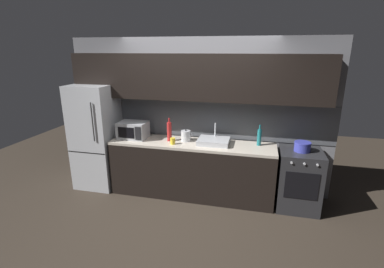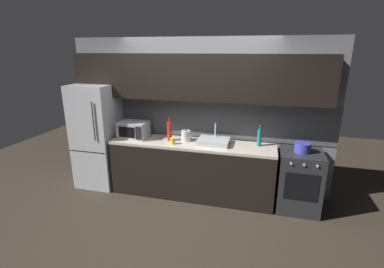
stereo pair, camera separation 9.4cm
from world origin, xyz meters
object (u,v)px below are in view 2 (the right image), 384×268
microwave (134,130)px  cooking_pot (303,147)px  wine_bottle_red (170,131)px  refrigerator (98,136)px  oven_range (299,181)px  wine_bottle_teal (259,137)px  kettle (186,136)px  mug_yellow (173,141)px

microwave → cooking_pot: bearing=-0.4°
wine_bottle_red → refrigerator: bearing=-179.5°
oven_range → wine_bottle_teal: 0.85m
oven_range → kettle: bearing=177.9°
wine_bottle_red → microwave: bearing=179.4°
oven_range → microwave: 2.71m
oven_range → wine_bottle_teal: (-0.61, 0.12, 0.58)m
refrigerator → cooking_pot: (3.32, 0.00, 0.09)m
oven_range → kettle: (-1.75, 0.06, 0.54)m
kettle → mug_yellow: 0.26m
cooking_pot → kettle: bearing=178.0°
refrigerator → wine_bottle_teal: 2.72m
microwave → wine_bottle_teal: bearing=2.9°
cooking_pot → oven_range: bearing=-29.0°
kettle → wine_bottle_red: size_ratio=0.52×
wine_bottle_red → mug_yellow: wine_bottle_red is taller
wine_bottle_teal → wine_bottle_red: bearing=-175.5°
refrigerator → mug_yellow: bearing=-5.6°
microwave → cooking_pot: size_ratio=1.99×
mug_yellow → cooking_pot: size_ratio=0.43×
mug_yellow → wine_bottle_teal: bearing=11.4°
wine_bottle_red → cooking_pot: wine_bottle_red is taller
microwave → mug_yellow: (0.73, -0.16, -0.09)m
microwave → mug_yellow: size_ratio=4.61×
oven_range → wine_bottle_red: size_ratio=2.41×
oven_range → wine_bottle_red: 2.10m
kettle → mug_yellow: size_ratio=1.95×
refrigerator → wine_bottle_teal: size_ratio=5.47×
kettle → cooking_pot: kettle is taller
wine_bottle_red → wine_bottle_teal: bearing=4.5°
refrigerator → oven_range: refrigerator is taller
cooking_pot → microwave: bearing=179.6°
oven_range → kettle: kettle is taller
refrigerator → mug_yellow: size_ratio=17.67×
microwave → kettle: 0.89m
refrigerator → oven_range: (3.32, -0.00, -0.43)m
cooking_pot → mug_yellow: bearing=-175.8°
oven_range → wine_bottle_red: bearing=179.6°
oven_range → cooking_pot: size_ratio=3.89×
microwave → wine_bottle_teal: 2.03m
microwave → cooking_pot: (2.64, -0.02, -0.07)m
refrigerator → oven_range: 3.35m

